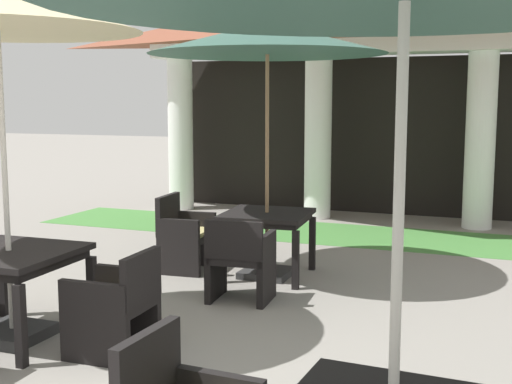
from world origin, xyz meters
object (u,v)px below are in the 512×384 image
object	(u,v)px
patio_umbrella_mid_left	(267,41)
patio_chair_mid_left_west	(184,236)
patio_table_mid_left	(267,221)
patio_table_mid_right	(9,262)
patio_chair_mid_left_south	(240,260)
patio_chair_mid_right_east	(116,305)

from	to	relation	value
patio_umbrella_mid_left	patio_chair_mid_left_west	bearing A→B (deg)	-175.01
patio_table_mid_left	patio_table_mid_right	xyz separation A→B (m)	(-1.27, -2.69, 0.02)
patio_chair_mid_left_south	patio_chair_mid_right_east	bearing A→B (deg)	-107.21
patio_umbrella_mid_left	patio_table_mid_right	distance (m)	3.56
patio_chair_mid_right_east	patio_chair_mid_left_west	bearing A→B (deg)	14.13
patio_chair_mid_right_east	patio_umbrella_mid_left	bearing A→B (deg)	-7.66
patio_chair_mid_right_east	patio_table_mid_left	bearing A→B (deg)	-7.66
patio_umbrella_mid_left	patio_table_mid_right	xyz separation A→B (m)	(-1.27, -2.69, -1.96)
patio_table_mid_left	patio_umbrella_mid_left	bearing A→B (deg)	75.96
patio_table_mid_left	patio_chair_mid_right_east	world-z (taller)	patio_chair_mid_right_east
patio_umbrella_mid_left	patio_chair_mid_left_south	bearing A→B (deg)	-85.01
patio_chair_mid_left_west	patio_chair_mid_right_east	size ratio (longest dim) A/B	1.06
patio_chair_mid_left_west	patio_chair_mid_right_east	xyz separation A→B (m)	(0.73, -2.57, -0.02)
patio_umbrella_mid_left	patio_chair_mid_left_west	world-z (taller)	patio_umbrella_mid_left
patio_table_mid_left	patio_chair_mid_left_south	distance (m)	1.03
patio_chair_mid_left_south	patio_table_mid_right	xyz separation A→B (m)	(-1.36, -1.69, 0.24)
patio_umbrella_mid_left	patio_chair_mid_left_south	world-z (taller)	patio_umbrella_mid_left
patio_umbrella_mid_left	patio_table_mid_left	bearing A→B (deg)	-104.04
patio_chair_mid_left_south	patio_chair_mid_left_west	size ratio (longest dim) A/B	0.95
patio_umbrella_mid_left	patio_chair_mid_right_east	size ratio (longest dim) A/B	3.47
patio_chair_mid_left_west	patio_umbrella_mid_left	bearing A→B (deg)	90.00
patio_chair_mid_left_south	patio_table_mid_right	bearing A→B (deg)	-133.76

